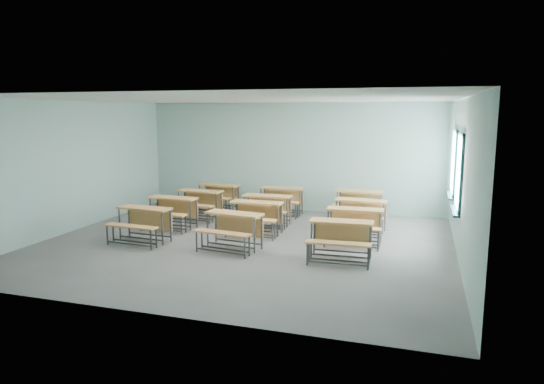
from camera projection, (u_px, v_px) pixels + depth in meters
The scene contains 13 objects.
room at pixel (248, 173), 10.62m from camera, with size 9.04×8.04×3.24m.
desk_unit_r0c0 at pixel (142, 219), 10.92m from camera, with size 1.31×0.93×0.78m.
desk_unit_r0c1 at pixel (232, 225), 10.34m from camera, with size 1.36×1.01×0.78m.
desk_unit_r0c2 at pixel (341, 235), 9.57m from camera, with size 1.29×0.90×0.78m.
desk_unit_r1c0 at pixel (171, 208), 12.23m from camera, with size 1.29×0.89×0.78m.
desk_unit_r1c1 at pixel (255, 213), 11.62m from camera, with size 1.26×0.85×0.78m.
desk_unit_r1c2 at pixel (354, 221), 10.79m from camera, with size 1.26×0.86×0.78m.
desk_unit_r2c0 at pixel (198, 200), 13.32m from camera, with size 1.29×0.89×0.78m.
desk_unit_r2c1 at pixel (266, 206), 12.52m from camera, with size 1.28×0.87×0.78m.
desk_unit_r2c2 at pixel (360, 211), 11.88m from camera, with size 1.32×0.94×0.78m.
desk_unit_r3c0 at pixel (217, 193), 14.50m from camera, with size 1.34×0.98×0.78m.
desk_unit_r3c1 at pixel (280, 197), 13.82m from camera, with size 1.26×0.84×0.78m.
desk_unit_r3c2 at pixel (358, 201), 13.22m from camera, with size 1.29×0.89×0.78m.
Camera 1 is at (3.73, -9.87, 2.92)m, focal length 32.00 mm.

